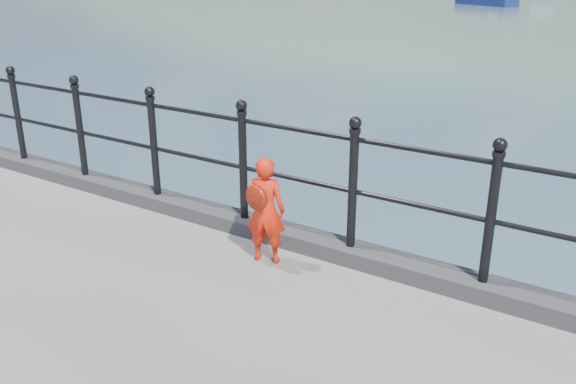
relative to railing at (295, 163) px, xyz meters
The scene contains 5 objects.
ground 1.83m from the railing, 90.00° to the left, with size 600.00×600.00×0.00m, color #2D4251.
kerb 0.75m from the railing, 140.53° to the right, with size 60.00×0.30×0.15m, color #28282B.
railing is the anchor object (origin of this frame).
child 0.53m from the railing, 95.91° to the right, with size 0.42×0.35×0.99m.
sailboat_port 51.64m from the railing, 104.05° to the left, with size 5.73×4.04×8.08m.
Camera 1 is at (2.85, -4.64, 3.57)m, focal length 38.00 mm.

